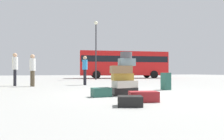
% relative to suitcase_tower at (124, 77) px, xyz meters
% --- Properties ---
extents(ground_plane, '(80.00, 80.00, 0.00)m').
position_rel_suitcase_tower_xyz_m(ground_plane, '(0.46, 0.21, -0.58)').
color(ground_plane, '#9E9E99').
extents(suitcase_tower, '(0.92, 0.60, 1.41)m').
position_rel_suitcase_tower_xyz_m(suitcase_tower, '(0.00, 0.00, 0.00)').
color(suitcase_tower, black).
rests_on(suitcase_tower, ground).
extents(suitcase_teal_behind_tower, '(0.59, 0.36, 0.27)m').
position_rel_suitcase_tower_xyz_m(suitcase_teal_behind_tower, '(-0.82, -0.15, -0.44)').
color(suitcase_teal_behind_tower, '#26594C').
rests_on(suitcase_teal_behind_tower, ground).
extents(suitcase_maroon_foreground_far, '(0.80, 0.55, 0.26)m').
position_rel_suitcase_tower_xyz_m(suitcase_maroon_foreground_far, '(-0.13, -1.48, -0.45)').
color(suitcase_maroon_foreground_far, maroon).
rests_on(suitcase_maroon_foreground_far, ground).
extents(suitcase_black_left_side, '(0.64, 0.57, 0.22)m').
position_rel_suitcase_tower_xyz_m(suitcase_black_left_side, '(-0.73, -1.94, -0.47)').
color(suitcase_black_left_side, black).
rests_on(suitcase_black_left_side, ground).
extents(suitcase_teal_white_trunk, '(0.30, 0.35, 0.72)m').
position_rel_suitcase_tower_xyz_m(suitcase_teal_white_trunk, '(2.44, 1.09, -0.22)').
color(suitcase_teal_white_trunk, '#26594C').
rests_on(suitcase_teal_white_trunk, ground).
extents(person_bearded_onlooker, '(0.30, 0.32, 1.67)m').
position_rel_suitcase_tower_xyz_m(person_bearded_onlooker, '(-2.88, 5.17, 0.42)').
color(person_bearded_onlooker, brown).
rests_on(person_bearded_onlooker, ground).
extents(person_tourist_with_camera, '(0.30, 0.33, 1.78)m').
position_rel_suitcase_tower_xyz_m(person_tourist_with_camera, '(-3.77, 5.89, 0.49)').
color(person_tourist_with_camera, black).
rests_on(person_tourist_with_camera, ground).
extents(person_passerby_in_red, '(0.30, 0.34, 1.67)m').
position_rel_suitcase_tower_xyz_m(person_passerby_in_red, '(-0.08, 5.26, 0.43)').
color(person_passerby_in_red, black).
rests_on(person_passerby_in_red, ground).
extents(parked_bus, '(10.67, 4.46, 3.15)m').
position_rel_suitcase_tower_xyz_m(parked_bus, '(7.08, 15.77, 1.26)').
color(parked_bus, red).
rests_on(parked_bus, ground).
extents(lamp_post, '(0.36, 0.36, 5.70)m').
position_rel_suitcase_tower_xyz_m(lamp_post, '(2.67, 12.49, 3.18)').
color(lamp_post, '#333338').
rests_on(lamp_post, ground).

